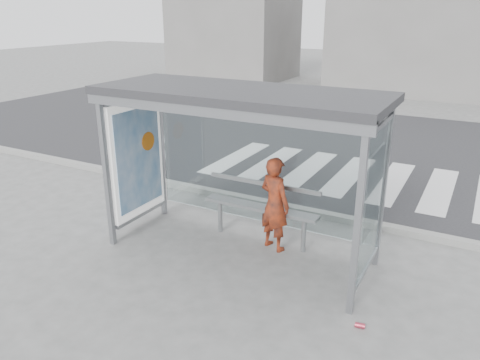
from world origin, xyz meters
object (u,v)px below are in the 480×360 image
bus_shelter (219,129)px  bench (261,208)px  person (275,204)px  soda_can (360,325)px

bus_shelter → bench: bearing=46.2°
bench → person: bearing=-22.2°
person → soda_can: size_ratio=12.76×
soda_can → bench: bearing=144.3°
bench → bus_shelter: bearing=-133.8°
bus_shelter → bench: (0.48, 0.50, -1.38)m
bus_shelter → soda_can: bus_shelter is taller
person → bench: 0.37m
person → soda_can: (1.79, -1.38, -0.74)m
soda_can → person: bearing=142.3°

